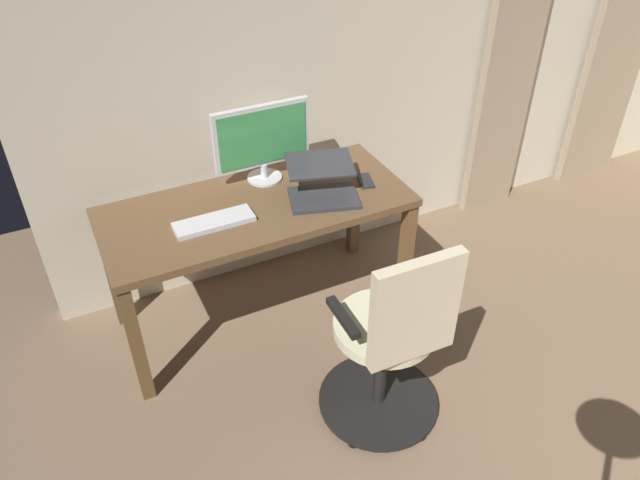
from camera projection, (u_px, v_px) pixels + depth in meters
back_room_partition at (446, 22)px, 3.47m from camera, size 4.80×0.10×2.56m
curtain_left_panel at (624, 28)px, 3.99m from camera, size 0.50×0.06×2.18m
curtain_right_panel at (513, 50)px, 3.66m from camera, size 0.39×0.06×2.18m
desk at (257, 219)px, 3.03m from camera, size 1.51×0.65×0.72m
office_chair at (391, 345)px, 2.57m from camera, size 0.56×0.56×1.02m
computer_monitor at (262, 139)px, 3.04m from camera, size 0.50×0.18×0.41m
computer_keyboard at (214, 222)px, 2.83m from camera, size 0.37×0.13×0.02m
laptop at (322, 185)px, 3.01m from camera, size 0.42×0.43×0.16m
cell_phone_face_up at (365, 181)px, 3.14m from camera, size 0.10×0.16×0.01m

